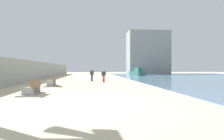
# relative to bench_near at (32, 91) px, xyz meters

# --- Properties ---
(ground_plane) EXTENTS (120.00, 120.00, 0.00)m
(ground_plane) POSITION_rel_bench_near_xyz_m (3.35, 14.38, -0.23)
(ground_plane) COLOR beige
(seawall) EXTENTS (0.80, 64.00, 2.63)m
(seawall) POSITION_rel_bench_near_xyz_m (-4.15, 14.38, 1.08)
(seawall) COLOR #9E9E99
(seawall) RESTS_ON ground
(bench_near) EXTENTS (1.21, 2.16, 0.98)m
(bench_near) POSITION_rel_bench_near_xyz_m (0.00, 0.00, 0.00)
(bench_near) COLOR #9E9E99
(bench_near) RESTS_ON ground
(bench_far) EXTENTS (1.20, 2.15, 0.98)m
(bench_far) POSITION_rel_bench_near_xyz_m (0.02, 5.74, 0.00)
(bench_far) COLOR #9E9E99
(bench_far) RESTS_ON ground
(person_walking) EXTENTS (0.53, 0.21, 1.54)m
(person_walking) POSITION_rel_bench_near_xyz_m (3.76, 12.34, 0.65)
(person_walking) COLOR navy
(person_walking) RESTS_ON ground
(person_standing) EXTENTS (0.52, 0.23, 1.53)m
(person_standing) POSITION_rel_bench_near_xyz_m (5.15, 10.12, 0.64)
(person_standing) COLOR #B22D33
(person_standing) RESTS_ON ground
(boat_nearest) EXTENTS (2.87, 5.16, 1.82)m
(boat_nearest) POSITION_rel_bench_near_xyz_m (14.47, 31.37, 0.48)
(boat_nearest) COLOR #337060
(boat_nearest) RESTS_ON water_bay
(harbor_building) EXTENTS (12.00, 6.00, 12.60)m
(harbor_building) POSITION_rel_bench_near_xyz_m (20.44, 42.38, 6.07)
(harbor_building) COLOR gray
(harbor_building) RESTS_ON ground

